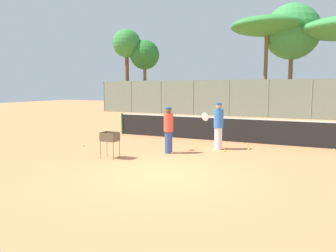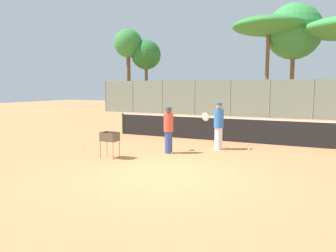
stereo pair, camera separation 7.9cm
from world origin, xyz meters
name	(u,v)px [view 2 (the right image)]	position (x,y,z in m)	size (l,w,h in m)	color
ground_plane	(163,175)	(0.00, 0.00, 0.00)	(80.00, 80.00, 0.00)	#D37F4C
tennis_net	(225,129)	(0.00, 6.21, 0.56)	(10.88, 0.10, 1.07)	#26592D
back_fence	(269,99)	(0.00, 18.61, 1.49)	(31.25, 0.08, 2.98)	gray
tree_0	(146,55)	(-12.48, 21.30, 5.55)	(2.94, 2.94, 7.08)	brown
tree_1	(294,32)	(1.05, 24.56, 7.36)	(5.01, 5.01, 9.90)	brown
tree_3	(269,27)	(-0.95, 23.03, 7.73)	(6.37, 6.37, 8.58)	brown
tree_4	(128,45)	(-13.98, 20.34, 6.55)	(2.78, 2.78, 8.10)	brown
player_white_outfit	(218,126)	(0.28, 4.22, 0.93)	(0.93, 0.37, 1.79)	white
player_red_cap	(169,129)	(-1.14, 2.75, 0.87)	(0.40, 0.87, 1.67)	#334C8C
ball_cart	(110,139)	(-2.55, 1.12, 0.66)	(0.56, 0.41, 0.89)	brown
tennis_ball_0	(248,144)	(1.10, 5.78, 0.03)	(0.07, 0.07, 0.07)	#D1E54C
tennis_ball_1	(172,153)	(-0.99, 2.70, 0.03)	(0.07, 0.07, 0.07)	#D1E54C
tennis_ball_2	(249,149)	(1.38, 4.56, 0.03)	(0.07, 0.07, 0.07)	#D1E54C
tennis_ball_3	(196,147)	(-0.65, 4.24, 0.03)	(0.07, 0.07, 0.07)	#D1E54C
tennis_ball_4	(225,151)	(0.64, 3.87, 0.03)	(0.07, 0.07, 0.07)	#D1E54C
tennis_ball_5	(84,145)	(-4.90, 2.58, 0.03)	(0.07, 0.07, 0.07)	#D1E54C
tennis_ball_6	(335,150)	(4.34, 5.88, 0.03)	(0.07, 0.07, 0.07)	#D1E54C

